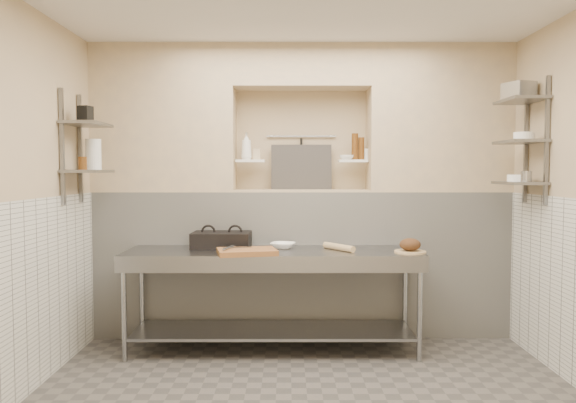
{
  "coord_description": "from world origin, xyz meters",
  "views": [
    {
      "loc": [
        -0.14,
        -3.73,
        1.6
      ],
      "look_at": [
        -0.13,
        0.9,
        1.35
      ],
      "focal_mm": 35.0,
      "sensor_mm": 36.0,
      "label": 1
    }
  ],
  "objects_px": {
    "rolling_pin": "(339,247)",
    "cutting_board": "(247,252)",
    "mixing_bowl": "(283,245)",
    "prep_table": "(273,280)",
    "bowl_alcove": "(347,157)",
    "jug_left": "(93,154)",
    "panini_press": "(222,240)",
    "bread_loaf": "(410,244)",
    "bottle_soap": "(246,146)"
  },
  "relations": [
    {
      "from": "rolling_pin",
      "to": "cutting_board",
      "type": "bearing_deg",
      "value": -163.86
    },
    {
      "from": "mixing_bowl",
      "to": "prep_table",
      "type": "bearing_deg",
      "value": -122.73
    },
    {
      "from": "rolling_pin",
      "to": "bowl_alcove",
      "type": "xyz_separation_m",
      "value": [
        0.12,
        0.54,
        0.81
      ]
    },
    {
      "from": "jug_left",
      "to": "panini_press",
      "type": "bearing_deg",
      "value": 10.28
    },
    {
      "from": "bread_loaf",
      "to": "mixing_bowl",
      "type": "bearing_deg",
      "value": 166.76
    },
    {
      "from": "panini_press",
      "to": "jug_left",
      "type": "height_order",
      "value": "jug_left"
    },
    {
      "from": "mixing_bowl",
      "to": "bottle_soap",
      "type": "height_order",
      "value": "bottle_soap"
    },
    {
      "from": "cutting_board",
      "to": "rolling_pin",
      "type": "relative_size",
      "value": 1.29
    },
    {
      "from": "mixing_bowl",
      "to": "rolling_pin",
      "type": "height_order",
      "value": "rolling_pin"
    },
    {
      "from": "mixing_bowl",
      "to": "bottle_soap",
      "type": "distance_m",
      "value": 1.07
    },
    {
      "from": "cutting_board",
      "to": "bread_loaf",
      "type": "distance_m",
      "value": 1.4
    },
    {
      "from": "prep_table",
      "to": "rolling_pin",
      "type": "xyz_separation_m",
      "value": [
        0.59,
        0.02,
        0.29
      ]
    },
    {
      "from": "prep_table",
      "to": "mixing_bowl",
      "type": "distance_m",
      "value": 0.33
    },
    {
      "from": "prep_table",
      "to": "cutting_board",
      "type": "xyz_separation_m",
      "value": [
        -0.21,
        -0.21,
        0.28
      ]
    },
    {
      "from": "bowl_alcove",
      "to": "jug_left",
      "type": "xyz_separation_m",
      "value": [
        -2.28,
        -0.54,
        0.01
      ]
    },
    {
      "from": "cutting_board",
      "to": "jug_left",
      "type": "distance_m",
      "value": 1.61
    },
    {
      "from": "prep_table",
      "to": "bread_loaf",
      "type": "height_order",
      "value": "bread_loaf"
    },
    {
      "from": "cutting_board",
      "to": "bread_loaf",
      "type": "bearing_deg",
      "value": 3.8
    },
    {
      "from": "prep_table",
      "to": "jug_left",
      "type": "bearing_deg",
      "value": 179.58
    },
    {
      "from": "panini_press",
      "to": "jug_left",
      "type": "distance_m",
      "value": 1.36
    },
    {
      "from": "panini_press",
      "to": "bread_loaf",
      "type": "relative_size",
      "value": 2.95
    },
    {
      "from": "cutting_board",
      "to": "bowl_alcove",
      "type": "bearing_deg",
      "value": 39.86
    },
    {
      "from": "bread_loaf",
      "to": "bottle_soap",
      "type": "relative_size",
      "value": 0.69
    },
    {
      "from": "panini_press",
      "to": "mixing_bowl",
      "type": "distance_m",
      "value": 0.57
    },
    {
      "from": "bottle_soap",
      "to": "bowl_alcove",
      "type": "bearing_deg",
      "value": 0.45
    },
    {
      "from": "mixing_bowl",
      "to": "bowl_alcove",
      "type": "xyz_separation_m",
      "value": [
        0.62,
        0.42,
        0.81
      ]
    },
    {
      "from": "rolling_pin",
      "to": "bread_loaf",
      "type": "relative_size",
      "value": 2.08
    },
    {
      "from": "jug_left",
      "to": "mixing_bowl",
      "type": "bearing_deg",
      "value": 4.36
    },
    {
      "from": "mixing_bowl",
      "to": "rolling_pin",
      "type": "xyz_separation_m",
      "value": [
        0.5,
        -0.12,
        0.0
      ]
    },
    {
      "from": "rolling_pin",
      "to": "bread_loaf",
      "type": "xyz_separation_m",
      "value": [
        0.6,
        -0.14,
        0.04
      ]
    },
    {
      "from": "bread_loaf",
      "to": "panini_press",
      "type": "bearing_deg",
      "value": 168.73
    },
    {
      "from": "mixing_bowl",
      "to": "jug_left",
      "type": "xyz_separation_m",
      "value": [
        -1.66,
        -0.13,
        0.82
      ]
    },
    {
      "from": "mixing_bowl",
      "to": "bread_loaf",
      "type": "xyz_separation_m",
      "value": [
        1.1,
        -0.26,
        0.04
      ]
    },
    {
      "from": "cutting_board",
      "to": "mixing_bowl",
      "type": "distance_m",
      "value": 0.46
    },
    {
      "from": "prep_table",
      "to": "bread_loaf",
      "type": "relative_size",
      "value": 14.33
    },
    {
      "from": "prep_table",
      "to": "mixing_bowl",
      "type": "height_order",
      "value": "mixing_bowl"
    },
    {
      "from": "bread_loaf",
      "to": "jug_left",
      "type": "relative_size",
      "value": 0.68
    },
    {
      "from": "rolling_pin",
      "to": "jug_left",
      "type": "distance_m",
      "value": 2.31
    },
    {
      "from": "bowl_alcove",
      "to": "cutting_board",
      "type": "bearing_deg",
      "value": -140.14
    },
    {
      "from": "panini_press",
      "to": "jug_left",
      "type": "xyz_separation_m",
      "value": [
        -1.1,
        -0.2,
        0.78
      ]
    },
    {
      "from": "bottle_soap",
      "to": "bowl_alcove",
      "type": "xyz_separation_m",
      "value": [
        0.98,
        0.01,
        -0.11
      ]
    },
    {
      "from": "prep_table",
      "to": "bowl_alcove",
      "type": "xyz_separation_m",
      "value": [
        0.71,
        0.56,
        1.09
      ]
    },
    {
      "from": "panini_press",
      "to": "cutting_board",
      "type": "bearing_deg",
      "value": -56.57
    },
    {
      "from": "bottle_soap",
      "to": "cutting_board",
      "type": "bearing_deg",
      "value": -85.77
    },
    {
      "from": "bottle_soap",
      "to": "bowl_alcove",
      "type": "relative_size",
      "value": 1.86
    },
    {
      "from": "panini_press",
      "to": "cutting_board",
      "type": "relative_size",
      "value": 1.1
    },
    {
      "from": "prep_table",
      "to": "rolling_pin",
      "type": "distance_m",
      "value": 0.65
    },
    {
      "from": "prep_table",
      "to": "jug_left",
      "type": "relative_size",
      "value": 9.69
    },
    {
      "from": "mixing_bowl",
      "to": "panini_press",
      "type": "bearing_deg",
      "value": 172.65
    },
    {
      "from": "bottle_soap",
      "to": "jug_left",
      "type": "xyz_separation_m",
      "value": [
        -1.3,
        -0.54,
        -0.1
      ]
    }
  ]
}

